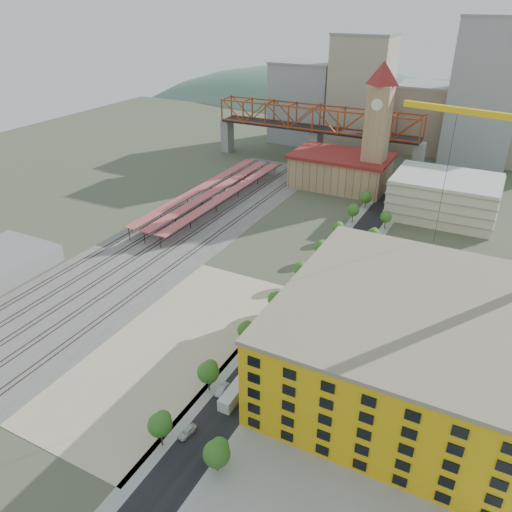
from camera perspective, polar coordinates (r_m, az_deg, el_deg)
The scene contains 29 objects.
ground at distance 132.86m, azimuth -0.01°, elevation -3.13°, with size 400.00×400.00×0.00m, color #474C38.
ballast_strip at distance 162.98m, azimuth -8.45°, elevation 2.74°, with size 36.00×165.00×0.06m, color #605E59.
dirt_lot at distance 112.74m, azimuth -9.36°, elevation -9.94°, with size 28.00×67.00×0.06m, color tan.
street_asphalt at distance 139.58m, azimuth 8.70°, elevation -1.82°, with size 12.00×170.00×0.06m, color black.
sidewalk_west at distance 141.12m, azimuth 6.60°, elevation -1.33°, with size 3.00×170.00×0.04m, color gray.
sidewalk_east at distance 138.25m, azimuth 10.84°, elevation -2.34°, with size 3.00×170.00×0.04m, color gray.
construction_pad at distance 106.37m, azimuth 17.30°, elevation -13.73°, with size 50.00×90.00×0.06m, color gray.
rail_tracks at distance 163.91m, azimuth -8.97°, elevation 2.90°, with size 26.56×160.00×0.18m.
platform_canopies at distance 184.98m, azimuth -4.91°, elevation 7.40°, with size 16.00×80.00×4.12m.
station_hall at distance 201.56m, azimuth 9.65°, elevation 9.65°, with size 38.00×24.00×13.10m.
clock_tower at distance 190.61m, azimuth 13.81°, elevation 15.09°, with size 12.00×12.00×52.00m.
parking_garage at distance 182.51m, azimuth 20.72°, elevation 6.37°, with size 34.00×26.00×14.00m, color silver.
truss_bridge at distance 225.64m, azimuth 6.89°, elevation 15.01°, with size 94.00×9.60×25.60m.
construction_building at distance 100.85m, azimuth 16.38°, elevation -9.31°, with size 44.60×50.60×18.80m.
street_trees at distance 131.40m, azimuth 7.22°, elevation -3.76°, with size 15.40×124.40×8.00m.
skyline at distance 251.65m, azimuth 17.37°, elevation 16.25°, with size 133.00×46.00×60.00m.
distant_hills at distance 390.28m, azimuth 24.22°, elevation 3.05°, with size 647.00×264.00×227.00m.
site_trailer_a at distance 98.25m, azimuth -2.38°, elevation -15.31°, with size 2.45×9.31×2.55m, color silver.
site_trailer_b at distance 104.51m, azimuth 0.25°, elevation -12.16°, with size 2.37×9.01×2.46m, color silver.
site_trailer_c at distance 112.62m, azimuth 2.96°, elevation -8.77°, with size 2.52×9.59×2.63m, color silver.
site_trailer_d at distance 118.92m, azimuth 4.66°, elevation -6.62°, with size 2.47×9.39×2.57m, color silver.
car_0 at distance 92.99m, azimuth -7.88°, elevation -19.30°, with size 1.56×3.88×1.32m, color silver.
car_1 at distance 99.87m, azimuth -3.90°, elevation -14.98°, with size 1.37×3.94×1.30m, color #ABAAB0.
car_2 at distance 119.81m, azimuth 3.22°, elevation -6.64°, with size 2.17×4.70×1.30m, color black.
car_3 at distance 146.64m, azimuth 8.65°, elevation 0.04°, with size 2.07×5.10×1.48m, color navy.
car_4 at distance 98.27m, azimuth -0.45°, elevation -15.69°, with size 1.79×4.45×1.51m, color silver.
car_5 at distance 125.47m, azimuth 7.57°, elevation -5.04°, with size 1.66×4.75×1.57m, color #939297.
car_6 at distance 144.05m, azimuth 10.72°, elevation -0.66°, with size 2.62×5.69×1.58m, color black.
car_7 at distance 159.60m, azimuth 12.69°, elevation 2.05°, with size 2.04×5.01×1.45m, color navy.
Camera 1 is at (52.42, -101.04, 68.53)m, focal length 35.00 mm.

